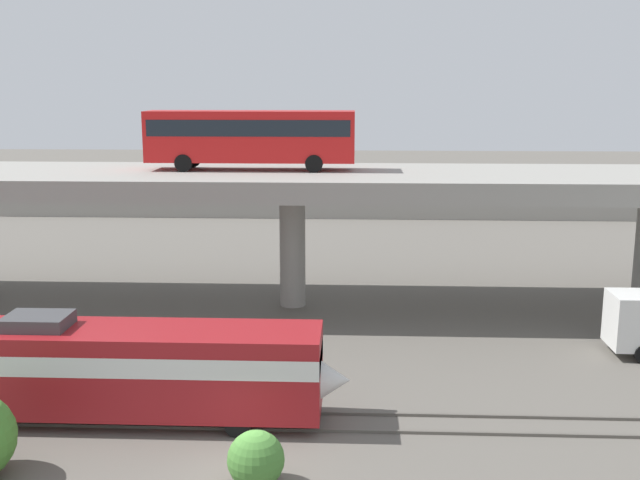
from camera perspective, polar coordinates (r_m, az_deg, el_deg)
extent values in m
plane|color=#605B54|center=(26.72, -5.65, -17.02)|extent=(260.00, 260.00, 0.00)
cube|color=#59544C|center=(29.54, -4.74, -13.94)|extent=(110.00, 0.12, 0.12)
cube|color=#59544C|center=(30.93, -4.37, -12.72)|extent=(110.00, 0.12, 0.12)
cube|color=maroon|center=(30.66, -15.36, -9.26)|extent=(16.14, 3.00, 3.20)
cube|color=silver|center=(30.46, -15.42, -8.25)|extent=(16.14, 3.04, 0.77)
cone|color=silver|center=(29.37, 0.09, -10.44)|extent=(2.20, 2.85, 2.85)
cube|color=black|center=(29.05, -3.19, -8.14)|extent=(2.20, 2.70, 1.02)
cube|color=#3F3F42|center=(31.03, -20.41, -5.73)|extent=(2.40, 1.80, 0.50)
cylinder|color=black|center=(31.37, -5.44, -11.55)|extent=(0.96, 0.18, 0.96)
cylinder|color=black|center=(28.93, -6.20, -13.63)|extent=(0.96, 0.18, 0.96)
cylinder|color=black|center=(34.22, -22.71, -10.42)|extent=(0.96, 0.18, 0.96)
cube|color=gray|center=(43.70, -2.11, 4.38)|extent=(96.00, 10.14, 1.18)
cylinder|color=gray|center=(44.36, -2.07, -0.70)|extent=(1.50, 1.50, 6.74)
cube|color=red|center=(44.47, -5.21, 7.75)|extent=(12.00, 2.55, 2.90)
cube|color=black|center=(44.44, -5.22, 8.43)|extent=(11.52, 2.59, 0.93)
cube|color=black|center=(44.05, 2.55, 8.21)|extent=(0.08, 2.30, 1.74)
cylinder|color=black|center=(45.45, -0.29, 6.05)|extent=(1.00, 0.26, 1.00)
cylinder|color=black|center=(43.04, -0.46, 5.74)|extent=(1.00, 0.26, 1.00)
cylinder|color=black|center=(46.42, -9.55, 6.00)|extent=(1.00, 0.26, 1.00)
cylinder|color=black|center=(44.07, -10.21, 5.69)|extent=(1.00, 0.26, 1.00)
cylinder|color=black|center=(40.88, 22.04, -6.87)|extent=(0.88, 0.28, 0.88)
cube|color=gray|center=(79.22, -0.01, 2.74)|extent=(63.79, 10.69, 1.36)
cube|color=maroon|center=(81.31, -9.74, 3.76)|extent=(4.07, 1.75, 0.70)
cube|color=#1E232B|center=(81.28, -9.90, 4.17)|extent=(1.79, 1.54, 0.48)
cylinder|color=black|center=(81.91, -8.75, 3.60)|extent=(0.64, 0.20, 0.64)
cylinder|color=black|center=(80.29, -8.98, 3.43)|extent=(0.64, 0.20, 0.64)
cylinder|color=black|center=(82.44, -10.47, 3.59)|extent=(0.64, 0.20, 0.64)
cylinder|color=black|center=(80.83, -10.73, 3.43)|extent=(0.64, 0.20, 0.64)
cube|color=maroon|center=(81.70, -3.05, 3.94)|extent=(4.59, 1.81, 0.70)
cube|color=#1E232B|center=(81.64, -3.21, 4.35)|extent=(2.02, 1.59, 0.48)
cylinder|color=black|center=(82.46, -2.00, 3.78)|extent=(0.64, 0.20, 0.64)
cylinder|color=black|center=(80.77, -2.10, 3.61)|extent=(0.64, 0.20, 0.64)
cylinder|color=black|center=(82.74, -3.97, 3.78)|extent=(0.64, 0.20, 0.64)
cylinder|color=black|center=(81.05, -4.10, 3.62)|extent=(0.64, 0.20, 0.64)
cube|color=silver|center=(77.35, -1.06, 3.53)|extent=(4.41, 1.87, 0.70)
cube|color=#1E232B|center=(77.28, -1.23, 3.96)|extent=(1.94, 1.64, 0.48)
cylinder|color=black|center=(78.20, -0.02, 3.36)|extent=(0.64, 0.20, 0.64)
cylinder|color=black|center=(76.44, -0.08, 3.17)|extent=(0.64, 0.20, 0.64)
cylinder|color=black|center=(78.37, -2.02, 3.37)|extent=(0.64, 0.20, 0.64)
cylinder|color=black|center=(76.62, -2.13, 3.18)|extent=(0.64, 0.20, 0.64)
cube|color=#B7B7BC|center=(78.92, -9.95, 3.52)|extent=(4.20, 1.70, 0.70)
cube|color=#1E232B|center=(78.89, -10.12, 3.94)|extent=(1.85, 1.50, 0.48)
cylinder|color=black|center=(79.48, -8.90, 3.35)|extent=(0.64, 0.20, 0.64)
cylinder|color=black|center=(77.92, -9.14, 3.19)|extent=(0.64, 0.20, 0.64)
cylinder|color=black|center=(80.04, -10.73, 3.35)|extent=(0.64, 0.20, 0.64)
cylinder|color=black|center=(78.49, -11.00, 3.18)|extent=(0.64, 0.20, 0.64)
cube|color=#B7B7BC|center=(77.32, 6.17, 3.46)|extent=(4.48, 1.82, 0.70)
cube|color=#1E232B|center=(77.22, 6.01, 3.90)|extent=(1.97, 1.60, 0.48)
cylinder|color=black|center=(78.32, 7.14, 3.28)|extent=(0.64, 0.20, 0.64)
cylinder|color=black|center=(76.61, 7.24, 3.10)|extent=(0.64, 0.20, 0.64)
cylinder|color=black|center=(78.15, 5.10, 3.31)|extent=(0.64, 0.20, 0.64)
cylinder|color=black|center=(76.44, 5.16, 3.13)|extent=(0.64, 0.20, 0.64)
cube|color=#B7B7BC|center=(78.34, 10.30, 3.45)|extent=(4.43, 1.83, 0.70)
cube|color=#1E232B|center=(78.29, 10.47, 3.87)|extent=(1.95, 1.61, 0.48)
cylinder|color=black|center=(77.36, 9.36, 3.12)|extent=(0.64, 0.20, 0.64)
cylinder|color=black|center=(79.07, 9.22, 3.30)|extent=(0.64, 0.20, 0.64)
cylinder|color=black|center=(77.73, 11.38, 3.09)|extent=(0.64, 0.20, 0.64)
cylinder|color=black|center=(79.43, 11.19, 3.27)|extent=(0.64, 0.20, 0.64)
cube|color=#2D5170|center=(102.08, 0.58, 4.32)|extent=(140.00, 36.00, 0.01)
sphere|color=#447D33|center=(25.53, -4.83, -16.07)|extent=(1.87, 1.87, 1.87)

